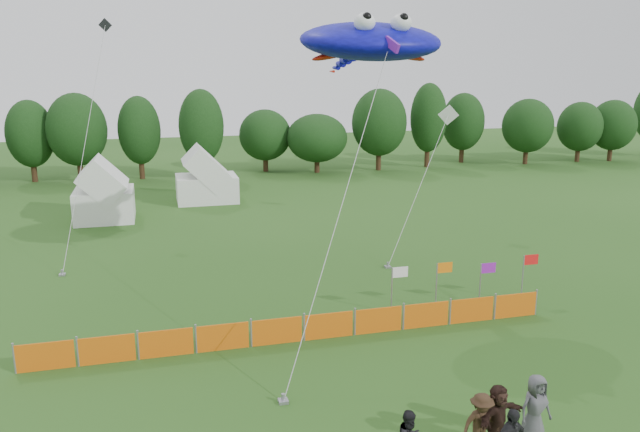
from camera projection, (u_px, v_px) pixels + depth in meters
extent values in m
cylinder|color=#382314|center=(34.00, 169.00, 55.60)|extent=(0.50, 0.50, 2.38)
ellipsoid|color=black|center=(30.00, 134.00, 54.88)|extent=(4.09, 4.09, 5.35)
cylinder|color=#382314|center=(80.00, 167.00, 55.81)|extent=(0.50, 0.50, 2.57)
ellipsoid|color=black|center=(77.00, 130.00, 55.02)|extent=(5.20, 5.20, 5.79)
cylinder|color=#382314|center=(142.00, 165.00, 57.09)|extent=(0.50, 0.50, 2.46)
ellipsoid|color=black|center=(139.00, 130.00, 56.34)|extent=(3.78, 3.78, 5.55)
cylinder|color=#382314|center=(203.00, 164.00, 57.12)|extent=(0.50, 0.50, 2.66)
ellipsoid|color=black|center=(201.00, 126.00, 56.30)|extent=(4.05, 4.05, 5.99)
cylinder|color=#382314|center=(266.00, 161.00, 61.22)|extent=(0.50, 0.50, 1.98)
ellipsoid|color=black|center=(265.00, 135.00, 60.61)|extent=(5.06, 5.06, 4.46)
cylinder|color=#382314|center=(317.00, 163.00, 60.57)|extent=(0.50, 0.50, 1.86)
ellipsoid|color=black|center=(317.00, 138.00, 60.00)|extent=(5.86, 5.86, 4.18)
cylinder|color=#382314|center=(379.00, 157.00, 61.88)|extent=(0.50, 0.50, 2.62)
ellipsoid|color=black|center=(379.00, 122.00, 61.08)|extent=(5.41, 5.41, 5.89)
cylinder|color=#382314|center=(427.00, 153.00, 63.82)|extent=(0.50, 0.50, 2.78)
ellipsoid|color=black|center=(428.00, 118.00, 62.97)|extent=(3.67, 3.67, 6.26)
cylinder|color=#382314|center=(462.00, 151.00, 66.86)|extent=(0.50, 0.50, 2.42)
ellipsoid|color=black|center=(463.00, 122.00, 66.13)|extent=(4.46, 4.46, 5.44)
cylinder|color=#382314|center=(526.00, 153.00, 65.81)|extent=(0.50, 0.50, 2.24)
ellipsoid|color=black|center=(528.00, 126.00, 65.13)|extent=(5.26, 5.26, 5.03)
cylinder|color=#382314|center=(578.00, 152.00, 67.45)|extent=(0.50, 0.50, 2.10)
ellipsoid|color=black|center=(580.00, 127.00, 66.81)|extent=(4.74, 4.74, 4.73)
cylinder|color=#382314|center=(610.00, 151.00, 67.95)|extent=(0.50, 0.50, 2.16)
ellipsoid|color=black|center=(613.00, 125.00, 67.29)|extent=(4.88, 4.88, 4.87)
cube|color=white|center=(105.00, 205.00, 41.76)|extent=(3.79, 3.79, 2.08)
cube|color=white|center=(207.00, 188.00, 47.62)|extent=(4.51, 3.61, 1.99)
cube|color=#D1590B|center=(45.00, 356.00, 21.12)|extent=(1.90, 0.06, 1.00)
cube|color=#D1590B|center=(107.00, 350.00, 21.62)|extent=(1.90, 0.06, 1.00)
cube|color=#D1590B|center=(166.00, 343.00, 22.12)|extent=(1.90, 0.06, 1.00)
cube|color=#D1590B|center=(223.00, 337.00, 22.63)|extent=(1.90, 0.06, 1.00)
cube|color=#D1590B|center=(277.00, 331.00, 23.13)|extent=(1.90, 0.06, 1.00)
cube|color=#D1590B|center=(329.00, 326.00, 23.63)|extent=(1.90, 0.06, 1.00)
cube|color=#D1590B|center=(378.00, 320.00, 24.13)|extent=(1.90, 0.06, 1.00)
cube|color=#D1590B|center=(426.00, 315.00, 24.63)|extent=(1.90, 0.06, 1.00)
cube|color=#D1590B|center=(472.00, 310.00, 25.13)|extent=(1.90, 0.06, 1.00)
cube|color=#D1590B|center=(515.00, 305.00, 25.64)|extent=(1.90, 0.06, 1.00)
cylinder|color=gray|center=(392.00, 290.00, 26.00)|extent=(0.06, 0.06, 1.97)
cube|color=white|center=(400.00, 272.00, 25.91)|extent=(0.70, 0.02, 0.45)
cylinder|color=gray|center=(436.00, 286.00, 26.44)|extent=(0.06, 0.06, 2.02)
cube|color=orange|center=(445.00, 268.00, 26.34)|extent=(0.70, 0.02, 0.45)
cylinder|color=gray|center=(480.00, 284.00, 26.85)|extent=(0.06, 0.06, 1.87)
cube|color=purple|center=(488.00, 268.00, 26.77)|extent=(0.70, 0.02, 0.45)
cylinder|color=gray|center=(522.00, 278.00, 27.23)|extent=(0.06, 0.06, 2.11)
cube|color=red|center=(531.00, 260.00, 27.12)|extent=(0.70, 0.02, 0.45)
imported|color=#312113|center=(481.00, 424.00, 16.46)|extent=(1.17, 0.73, 1.75)
imported|color=#4A4A4F|center=(535.00, 408.00, 17.06)|extent=(0.98, 0.67, 1.93)
imported|color=black|center=(498.00, 417.00, 16.71)|extent=(1.79, 1.15, 1.84)
ellipsoid|color=#0E0DC1|center=(371.00, 41.00, 26.41)|extent=(6.53, 5.14, 2.18)
sphere|color=white|center=(365.00, 22.00, 24.79)|extent=(0.87, 0.87, 0.87)
sphere|color=white|center=(401.00, 23.00, 25.18)|extent=(0.87, 0.87, 0.87)
ellipsoid|color=#BA1909|center=(332.00, 55.00, 26.33)|extent=(1.83, 0.80, 0.29)
ellipsoid|color=#BA1909|center=(406.00, 55.00, 27.16)|extent=(1.83, 0.80, 0.29)
cube|color=purple|center=(392.00, 45.00, 24.21)|extent=(0.37, 0.96, 0.70)
cylinder|color=#A5A5A5|center=(342.00, 203.00, 21.86)|extent=(5.85, 6.90, 10.83)
cube|color=gray|center=(283.00, 401.00, 19.16)|extent=(0.30, 0.30, 0.10)
cube|color=silver|center=(448.00, 115.00, 38.90)|extent=(1.30, 0.36, 1.30)
cylinder|color=#A5A5A5|center=(421.00, 184.00, 35.46)|extent=(6.70, 7.35, 7.15)
cube|color=gray|center=(388.00, 267.00, 32.00)|extent=(0.30, 0.30, 0.10)
cube|color=black|center=(105.00, 25.00, 39.55)|extent=(0.85, 0.25, 0.85)
cylinder|color=#A5A5A5|center=(86.00, 135.00, 35.18)|extent=(2.27, 11.87, 12.65)
cube|color=gray|center=(62.00, 275.00, 30.81)|extent=(0.30, 0.30, 0.10)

